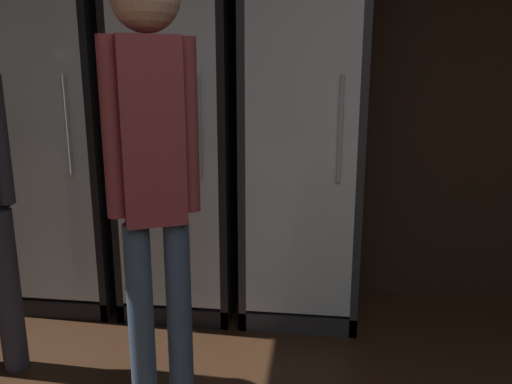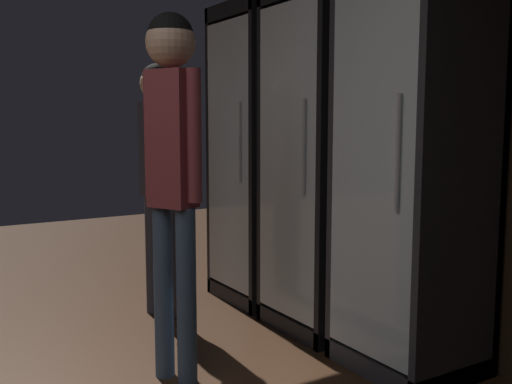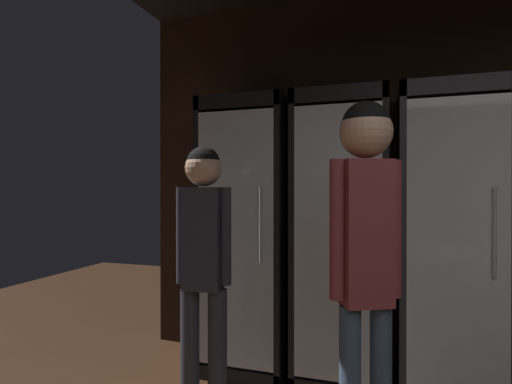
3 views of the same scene
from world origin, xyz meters
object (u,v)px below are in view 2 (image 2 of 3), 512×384
object	(u,v)px
cooler_far_left	(268,158)
shopper_far	(159,165)
cooler_center	(420,174)
cooler_left	(331,165)
shopper_near	(172,144)

from	to	relation	value
cooler_far_left	shopper_far	xyz separation A→B (m)	(-0.01, -0.80, -0.02)
cooler_far_left	cooler_center	distance (m)	1.36
cooler_center	shopper_far	distance (m)	1.58
cooler_left	cooler_center	size ratio (longest dim) A/B	1.00
cooler_center	shopper_near	bearing A→B (deg)	-113.40
shopper_near	cooler_center	bearing A→B (deg)	66.60
cooler_left	shopper_far	distance (m)	1.05
cooler_left	cooler_center	bearing A→B (deg)	0.12
cooler_far_left	shopper_far	world-z (taller)	cooler_far_left
shopper_near	cooler_far_left	bearing A→B (deg)	129.30
cooler_far_left	cooler_left	xyz separation A→B (m)	(0.68, -0.00, -0.00)
cooler_center	shopper_far	size ratio (longest dim) A/B	1.26
cooler_center	cooler_far_left	bearing A→B (deg)	-179.96
cooler_far_left	cooler_center	size ratio (longest dim) A/B	1.00
cooler_left	shopper_near	size ratio (longest dim) A/B	1.16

